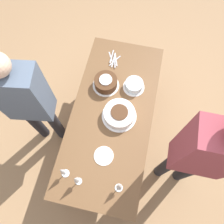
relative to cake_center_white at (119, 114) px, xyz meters
name	(u,v)px	position (x,y,z in m)	size (l,w,h in m)	color
ground_plane	(112,136)	(-0.01, -0.07, -0.78)	(12.00, 12.00, 0.00)	#A87F56
dining_table	(112,118)	(-0.01, -0.07, -0.16)	(1.72, 0.77, 0.73)	brown
cake_center_white	(119,114)	(0.00, 0.00, 0.00)	(0.33, 0.33, 0.11)	white
cake_front_chocolate	(106,83)	(-0.30, -0.20, 0.00)	(0.27, 0.27, 0.11)	white
cake_back_decorated	(134,85)	(-0.34, 0.08, -0.01)	(0.21, 0.21, 0.09)	white
wine_glass_near	(119,187)	(0.63, 0.13, 0.08)	(0.07, 0.07, 0.20)	silver
wine_glass_far	(76,179)	(0.65, -0.21, 0.11)	(0.06, 0.06, 0.23)	silver
wine_glass_extra	(62,171)	(0.61, -0.34, 0.09)	(0.07, 0.07, 0.22)	silver
dessert_plate_right	(104,156)	(0.40, -0.06, -0.04)	(0.17, 0.17, 0.01)	white
fork_pile	(114,59)	(-0.61, -0.19, -0.04)	(0.22, 0.14, 0.02)	silver
person_cutting	(27,101)	(0.12, -0.79, 0.17)	(0.28, 0.43, 1.57)	#232328
person_watching	(202,156)	(0.30, 0.67, 0.28)	(0.22, 0.40, 1.74)	#232328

